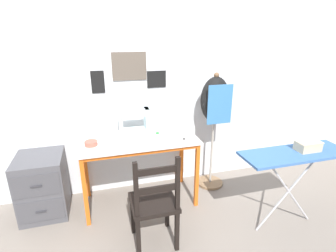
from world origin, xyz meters
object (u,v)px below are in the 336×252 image
at_px(fabric_bowl, 91,143).
at_px(dress_form, 215,106).
at_px(thread_spool_near_machine, 157,133).
at_px(sewing_machine, 138,123).
at_px(filing_cabinet, 43,185).
at_px(scissors, 187,139).
at_px(wooden_chair, 154,203).
at_px(ironing_board, 295,157).
at_px(storage_box, 308,146).

relative_size(fabric_bowl, dress_form, 0.09).
bearing_deg(thread_spool_near_machine, fabric_bowl, -170.28).
bearing_deg(sewing_machine, filing_cabinet, 179.55).
relative_size(scissors, filing_cabinet, 0.21).
distance_m(sewing_machine, wooden_chair, 0.90).
xyz_separation_m(fabric_bowl, thread_spool_near_machine, (0.71, 0.12, -0.01)).
bearing_deg(sewing_machine, wooden_chair, -90.79).
bearing_deg(fabric_bowl, sewing_machine, 14.49).
bearing_deg(wooden_chair, ironing_board, -4.95).
bearing_deg(dress_form, ironing_board, -66.28).
bearing_deg(sewing_machine, ironing_board, -34.07).
bearing_deg(ironing_board, dress_form, 113.72).
distance_m(scissors, wooden_chair, 0.79).
relative_size(thread_spool_near_machine, ironing_board, 0.04).
relative_size(scissors, wooden_chair, 0.15).
bearing_deg(ironing_board, wooden_chair, 175.05).
xyz_separation_m(sewing_machine, fabric_bowl, (-0.50, -0.13, -0.12)).
relative_size(thread_spool_near_machine, filing_cabinet, 0.07).
distance_m(wooden_chair, storage_box, 1.50).
height_order(dress_form, storage_box, dress_form).
distance_m(fabric_bowl, wooden_chair, 0.88).
bearing_deg(dress_form, filing_cabinet, -179.53).
height_order(scissors, storage_box, storage_box).
bearing_deg(ironing_board, storage_box, 2.62).
distance_m(thread_spool_near_machine, storage_box, 1.49).
bearing_deg(filing_cabinet, storage_box, -19.63).
distance_m(ironing_board, storage_box, 0.16).
bearing_deg(wooden_chair, sewing_machine, 89.21).
bearing_deg(scissors, storage_box, -33.21).
height_order(scissors, thread_spool_near_machine, thread_spool_near_machine).
bearing_deg(scissors, filing_cabinet, 170.49).
relative_size(fabric_bowl, storage_box, 0.56).
distance_m(wooden_chair, ironing_board, 1.35).
xyz_separation_m(fabric_bowl, filing_cabinet, (-0.53, 0.14, -0.47)).
bearing_deg(filing_cabinet, fabric_bowl, -14.56).
distance_m(thread_spool_near_machine, wooden_chair, 0.86).
bearing_deg(wooden_chair, thread_spool_near_machine, 73.91).
height_order(sewing_machine, fabric_bowl, sewing_machine).
xyz_separation_m(thread_spool_near_machine, wooden_chair, (-0.22, -0.75, -0.36)).
distance_m(wooden_chair, filing_cabinet, 1.29).
relative_size(sewing_machine, dress_form, 0.27).
distance_m(thread_spool_near_machine, filing_cabinet, 1.33).
height_order(wooden_chair, filing_cabinet, wooden_chair).
bearing_deg(fabric_bowl, scissors, -6.69).
distance_m(sewing_machine, storage_box, 1.67).
bearing_deg(dress_form, sewing_machine, -178.48).
bearing_deg(storage_box, scissors, 146.79).
height_order(fabric_bowl, storage_box, storage_box).
distance_m(scissors, filing_cabinet, 1.59).
distance_m(fabric_bowl, ironing_board, 1.95).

